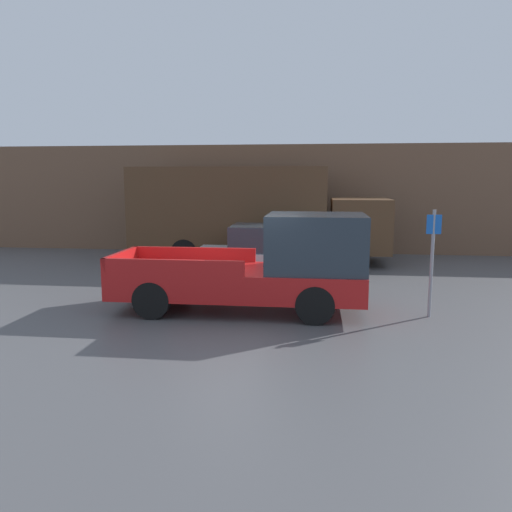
{
  "coord_description": "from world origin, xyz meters",
  "views": [
    {
      "loc": [
        1.6,
        -10.56,
        2.89
      ],
      "look_at": [
        0.17,
        1.12,
        1.08
      ],
      "focal_mm": 35.0,
      "sensor_mm": 36.0,
      "label": 1
    }
  ],
  "objects_px": {
    "car": "(270,252)",
    "parking_sign": "(432,257)",
    "pickup_truck": "(266,267)",
    "delivery_truck": "(249,212)"
  },
  "relations": [
    {
      "from": "pickup_truck",
      "to": "delivery_truck",
      "type": "xyz_separation_m",
      "value": [
        -1.29,
        6.73,
        0.77
      ]
    },
    {
      "from": "car",
      "to": "delivery_truck",
      "type": "xyz_separation_m",
      "value": [
        -1.02,
        3.1,
        0.97
      ]
    },
    {
      "from": "pickup_truck",
      "to": "delivery_truck",
      "type": "bearing_deg",
      "value": 100.86
    },
    {
      "from": "pickup_truck",
      "to": "car",
      "type": "bearing_deg",
      "value": 94.32
    },
    {
      "from": "pickup_truck",
      "to": "car",
      "type": "xyz_separation_m",
      "value": [
        -0.27,
        3.63,
        -0.2
      ]
    },
    {
      "from": "car",
      "to": "parking_sign",
      "type": "xyz_separation_m",
      "value": [
        3.76,
        -3.64,
        0.49
      ]
    },
    {
      "from": "pickup_truck",
      "to": "parking_sign",
      "type": "height_order",
      "value": "parking_sign"
    },
    {
      "from": "parking_sign",
      "to": "car",
      "type": "bearing_deg",
      "value": 135.87
    },
    {
      "from": "car",
      "to": "parking_sign",
      "type": "bearing_deg",
      "value": -44.13
    },
    {
      "from": "parking_sign",
      "to": "pickup_truck",
      "type": "bearing_deg",
      "value": 179.76
    }
  ]
}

